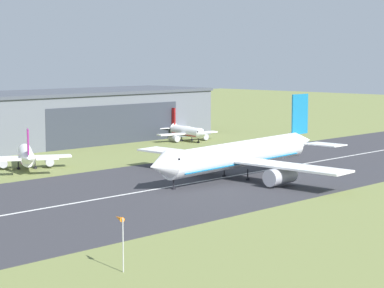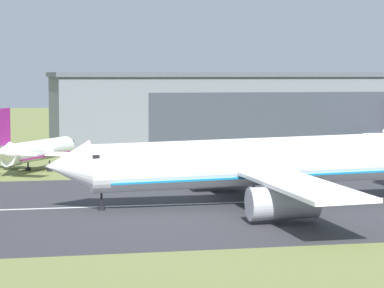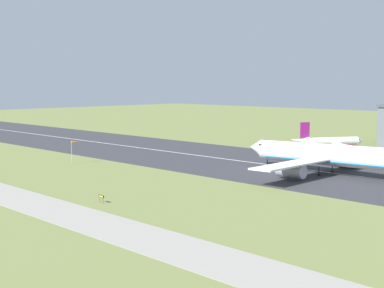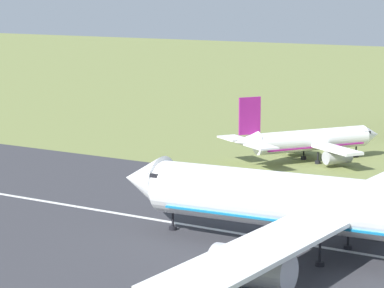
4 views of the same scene
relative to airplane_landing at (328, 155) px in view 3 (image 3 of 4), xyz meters
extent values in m
plane|color=olive|center=(-20.92, -49.72, -4.85)|extent=(718.11, 718.11, 0.00)
cube|color=#333338|center=(-20.92, 2.46, -4.82)|extent=(478.11, 53.62, 0.06)
cube|color=silver|center=(-20.92, 2.46, -4.78)|extent=(430.30, 0.70, 0.01)
cube|color=gray|center=(-20.92, -69.11, -4.82)|extent=(358.58, 10.62, 0.05)
cylinder|color=white|center=(-0.39, 0.00, 0.19)|extent=(39.68, 5.49, 6.26)
cone|color=white|center=(-22.60, -0.06, 0.19)|extent=(4.99, 5.41, 5.50)
cube|color=black|center=(-19.93, -0.05, 1.27)|extent=(1.12, 4.59, 0.46)
cube|color=#146B9E|center=(-0.39, 0.00, -1.29)|extent=(35.61, 5.21, 0.98)
cube|color=white|center=(-1.22, 14.89, -0.75)|extent=(6.17, 24.40, 0.53)
cylinder|color=#A8A8B2|center=(-2.43, 12.93, -2.67)|extent=(7.09, 3.36, 3.50)
cube|color=white|center=(-1.15, -14.89, -0.75)|extent=(6.17, 24.40, 0.53)
cylinder|color=#A8A8B2|center=(-2.37, -12.94, -2.67)|extent=(7.09, 3.36, 3.50)
cylinder|color=black|center=(-18.97, -0.05, -3.68)|extent=(0.24, 0.24, 2.34)
cylinder|color=black|center=(-18.97, -0.05, -4.63)|extent=(0.84, 0.84, 0.44)
cylinder|color=black|center=(-0.69, 3.24, -3.68)|extent=(0.24, 0.24, 2.34)
cylinder|color=black|center=(-0.69, 3.24, -4.63)|extent=(0.84, 0.84, 0.44)
cylinder|color=black|center=(-0.67, -3.24, -3.68)|extent=(0.24, 0.24, 2.34)
cylinder|color=black|center=(-0.67, -3.24, -4.63)|extent=(0.84, 0.84, 0.44)
cylinder|color=white|center=(-23.56, 43.07, -1.63)|extent=(12.14, 17.36, 3.11)
cone|color=white|center=(-18.10, 52.15, -1.63)|extent=(4.11, 4.00, 3.11)
cone|color=white|center=(-29.26, 33.59, -1.07)|extent=(4.32, 4.64, 2.80)
cube|color=black|center=(-18.89, 50.83, -1.01)|extent=(2.83, 2.30, 0.44)
cube|color=#991E7A|center=(-23.56, 43.07, -2.48)|extent=(11.06, 15.71, 0.20)
cube|color=white|center=(-18.36, 40.38, -2.17)|extent=(8.89, 6.98, 0.40)
cylinder|color=#A8A8B2|center=(-18.64, 41.24, -3.39)|extent=(3.74, 4.46, 1.93)
cube|color=white|center=(-28.38, 46.40, -2.17)|extent=(8.89, 6.98, 0.40)
cylinder|color=#A8A8B2|center=(-27.48, 46.55, -3.39)|extent=(3.74, 4.46, 1.93)
cube|color=#991E7A|center=(-28.97, 34.07, 2.57)|extent=(1.98, 3.04, 5.29)
cube|color=white|center=(-25.80, 31.70, -1.16)|extent=(5.60, 4.99, 0.24)
cube|color=white|center=(-32.55, 35.75, -1.16)|extent=(5.60, 4.99, 0.24)
cylinder|color=black|center=(-19.44, 49.92, -4.01)|extent=(0.24, 0.24, 1.66)
cylinder|color=black|center=(-19.44, 49.92, -4.63)|extent=(0.84, 0.84, 0.44)
cylinder|color=black|center=(-22.03, 42.00, -4.01)|extent=(0.24, 0.24, 1.66)
cylinder|color=black|center=(-22.03, 42.00, -4.63)|extent=(0.84, 0.84, 0.44)
cylinder|color=black|center=(-25.23, 43.92, -4.01)|extent=(0.24, 0.24, 1.66)
cylinder|color=black|center=(-25.23, 43.92, -4.63)|extent=(0.84, 0.84, 0.44)
cylinder|color=#B7B7BC|center=(-62.01, -35.56, -1.58)|extent=(0.14, 0.14, 6.53)
cone|color=orange|center=(-61.60, -34.39, 1.43)|extent=(1.28, 2.26, 0.60)
cylinder|color=#4C4C51|center=(-14.67, -59.66, -4.33)|extent=(0.10, 0.10, 1.03)
cylinder|color=#4C4C51|center=(-13.58, -59.66, -4.33)|extent=(0.10, 0.10, 1.03)
cube|color=black|center=(-14.13, -59.66, -3.58)|extent=(1.57, 0.12, 0.46)
cube|color=yellow|center=(-14.13, -59.72, -3.58)|extent=(1.19, 0.02, 0.28)
camera|label=1|loc=(-117.92, -101.32, 20.37)|focal=70.00mm
camera|label=2|loc=(-30.46, -98.50, 10.08)|focal=85.00mm
camera|label=3|loc=(69.49, -119.30, 18.06)|focal=50.00mm
camera|label=4|loc=(32.76, -76.42, 20.03)|focal=85.00mm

